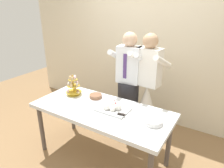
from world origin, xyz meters
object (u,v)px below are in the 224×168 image
dessert_table (101,113)px  plate_stack (154,122)px  round_cake (96,97)px  person_groom (128,92)px  main_cake_tray (112,106)px  person_bride (146,106)px  cupcake_stand (73,86)px

dessert_table → plate_stack: bearing=1.7°
plate_stack → round_cake: (-0.93, 0.18, -0.00)m
plate_stack → person_groom: bearing=135.2°
main_cake_tray → plate_stack: size_ratio=2.13×
main_cake_tray → person_bride: size_ratio=0.26×
cupcake_stand → person_groom: (0.61, 0.54, -0.16)m
plate_stack → cupcake_stand: bearing=174.9°
dessert_table → round_cake: size_ratio=7.50×
dessert_table → person_bride: 0.79m
main_cake_tray → round_cake: bearing=158.2°
dessert_table → person_bride: bearing=65.7°
person_groom → cupcake_stand: bearing=-138.3°
person_bride → cupcake_stand: bearing=-147.1°
dessert_table → person_groom: person_groom is taller
round_cake → person_bride: size_ratio=0.14×
person_groom → person_bride: (0.29, 0.04, -0.16)m
cupcake_stand → main_cake_tray: bearing=-6.4°
dessert_table → main_cake_tray: bearing=21.4°
cupcake_stand → plate_stack: (1.27, -0.11, -0.11)m
cupcake_stand → round_cake: 0.37m
main_cake_tray → round_cake: (-0.37, 0.15, -0.02)m
main_cake_tray → round_cake: main_cake_tray is taller
main_cake_tray → dessert_table: bearing=-158.6°
cupcake_stand → person_bride: bearing=32.9°
person_groom → dessert_table: bearing=-92.9°
round_cake → person_groom: 0.55m
round_cake → person_groom: (0.27, 0.48, -0.05)m
dessert_table → plate_stack: size_ratio=8.82×
main_cake_tray → person_groom: bearing=99.4°
cupcake_stand → round_cake: bearing=11.3°
cupcake_stand → main_cake_tray: size_ratio=0.70×
cupcake_stand → round_cake: cupcake_stand is taller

